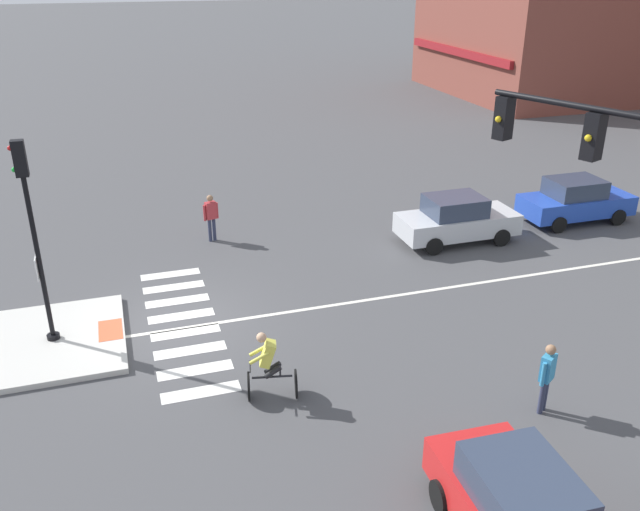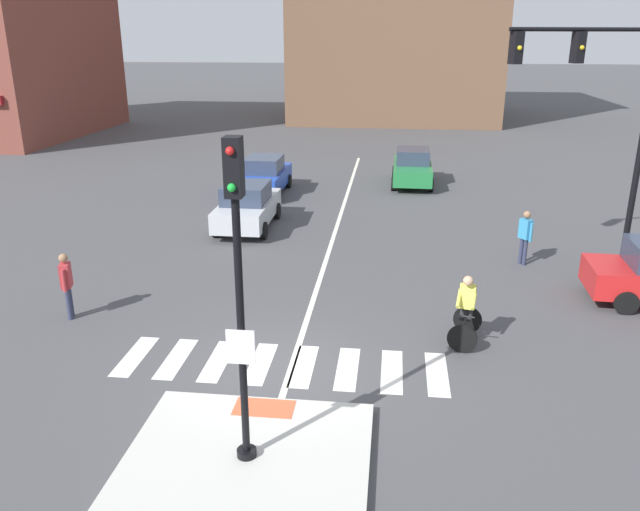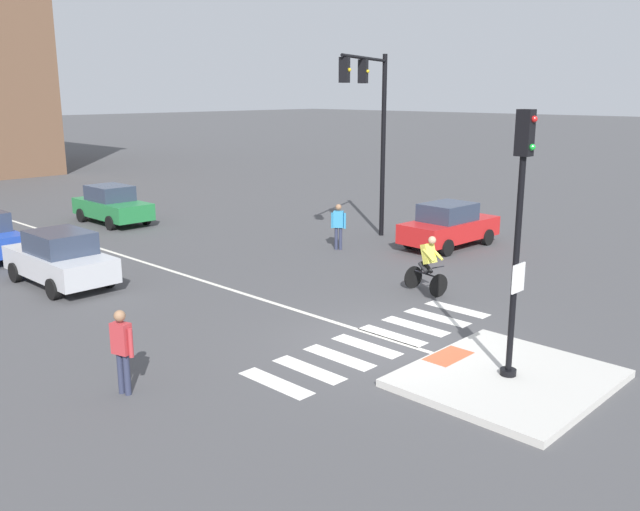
{
  "view_description": "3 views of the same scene",
  "coord_description": "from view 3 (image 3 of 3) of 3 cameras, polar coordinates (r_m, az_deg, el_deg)",
  "views": [
    {
      "loc": [
        15.98,
        -1.02,
        9.0
      ],
      "look_at": [
        0.3,
        3.97,
        1.64
      ],
      "focal_mm": 37.38,
      "sensor_mm": 36.0,
      "label": 1
    },
    {
      "loc": [
        2.18,
        -11.41,
        6.58
      ],
      "look_at": [
        0.51,
        2.76,
        1.58
      ],
      "focal_mm": 35.37,
      "sensor_mm": 36.0,
      "label": 2
    },
    {
      "loc": [
        -11.52,
        -9.03,
        5.6
      ],
      "look_at": [
        0.99,
        3.07,
        1.37
      ],
      "focal_mm": 38.0,
      "sensor_mm": 36.0,
      "label": 3
    }
  ],
  "objects": [
    {
      "name": "crosswalk_stripe_h",
      "position": [
        18.28,
        11.47,
        -4.45
      ],
      "size": [
        0.44,
        1.8,
        0.01
      ],
      "primitive_type": "cube",
      "color": "silver",
      "rests_on": "ground"
    },
    {
      "name": "tactile_pad_front",
      "position": [
        14.72,
        10.76,
        -8.32
      ],
      "size": [
        1.1,
        0.6,
        0.01
      ],
      "primitive_type": "cube",
      "color": "#DB5B38",
      "rests_on": "traffic_island"
    },
    {
      "name": "pedestrian_at_curb_left",
      "position": [
        13.29,
        -16.35,
        -7.27
      ],
      "size": [
        0.31,
        0.53,
        1.67
      ],
      "color": "#2D334C",
      "rests_on": "ground"
    },
    {
      "name": "ground_plane",
      "position": [
        15.68,
        5.6,
        -7.34
      ],
      "size": [
        300.0,
        300.0,
        0.0
      ],
      "primitive_type": "plane",
      "color": "#474749"
    },
    {
      "name": "crosswalk_stripe_e",
      "position": [
        16.13,
        6.08,
        -6.72
      ],
      "size": [
        0.44,
        1.8,
        0.01
      ],
      "primitive_type": "cube",
      "color": "silver",
      "rests_on": "ground"
    },
    {
      "name": "lane_centre_line",
      "position": [
        23.05,
        -13.85,
        -0.79
      ],
      "size": [
        0.14,
        28.0,
        0.01
      ],
      "primitive_type": "cube",
      "color": "silver",
      "rests_on": "ground"
    },
    {
      "name": "car_red_cross_right",
      "position": [
        25.31,
        10.81,
        2.51
      ],
      "size": [
        4.17,
        1.97,
        1.64
      ],
      "color": "red",
      "rests_on": "ground"
    },
    {
      "name": "crosswalk_stripe_f",
      "position": [
        16.83,
        8.03,
        -5.91
      ],
      "size": [
        0.44,
        1.8,
        0.01
      ],
      "primitive_type": "cube",
      "color": "silver",
      "rests_on": "ground"
    },
    {
      "name": "traffic_island",
      "position": [
        14.11,
        15.52,
        -9.93
      ],
      "size": [
        3.96,
        3.48,
        0.15
      ],
      "primitive_type": "cube",
      "color": "beige",
      "rests_on": "ground"
    },
    {
      "name": "crosswalk_stripe_a",
      "position": [
        13.61,
        -3.74,
        -10.66
      ],
      "size": [
        0.44,
        1.8,
        0.01
      ],
      "primitive_type": "cube",
      "color": "silver",
      "rests_on": "ground"
    },
    {
      "name": "car_silver_westbound_far",
      "position": [
        21.35,
        -21.05,
        -0.23
      ],
      "size": [
        1.85,
        4.1,
        1.64
      ],
      "color": "silver",
      "rests_on": "ground"
    },
    {
      "name": "cyclist",
      "position": [
        19.35,
        9.07,
        -0.66
      ],
      "size": [
        0.87,
        1.2,
        1.68
      ],
      "color": "black",
      "rests_on": "ground"
    },
    {
      "name": "traffic_light_mast",
      "position": [
        25.29,
        4.45,
        11.79
      ],
      "size": [
        4.36,
        1.89,
        6.97
      ],
      "color": "black",
      "rests_on": "ground"
    },
    {
      "name": "crosswalk_stripe_g",
      "position": [
        17.55,
        9.82,
        -5.15
      ],
      "size": [
        0.44,
        1.8,
        0.01
      ],
      "primitive_type": "cube",
      "color": "silver",
      "rests_on": "ground"
    },
    {
      "name": "crosswalk_stripe_c",
      "position": [
        14.81,
        1.61,
        -8.55
      ],
      "size": [
        0.44,
        1.8,
        0.01
      ],
      "primitive_type": "cube",
      "color": "silver",
      "rests_on": "ground"
    },
    {
      "name": "signal_pole",
      "position": [
        13.19,
        16.42,
        2.76
      ],
      "size": [
        0.44,
        0.38,
        5.14
      ],
      "color": "black",
      "rests_on": "traffic_island"
    },
    {
      "name": "crosswalk_stripe_b",
      "position": [
        14.19,
        -0.94,
        -9.57
      ],
      "size": [
        0.44,
        1.8,
        0.01
      ],
      "primitive_type": "cube",
      "color": "silver",
      "rests_on": "ground"
    },
    {
      "name": "crosswalk_stripe_d",
      "position": [
        15.45,
        3.95,
        -7.61
      ],
      "size": [
        0.44,
        1.8,
        0.01
      ],
      "primitive_type": "cube",
      "color": "silver",
      "rests_on": "ground"
    },
    {
      "name": "car_green_eastbound_distant",
      "position": [
        30.75,
        -17.12,
        4.1
      ],
      "size": [
        1.87,
        4.12,
        1.64
      ],
      "color": "#237A3D",
      "rests_on": "ground"
    },
    {
      "name": "pedestrian_waiting_far_side",
      "position": [
        24.41,
        1.56,
        2.75
      ],
      "size": [
        0.38,
        0.48,
        1.67
      ],
      "color": "#2D334C",
      "rests_on": "ground"
    }
  ]
}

